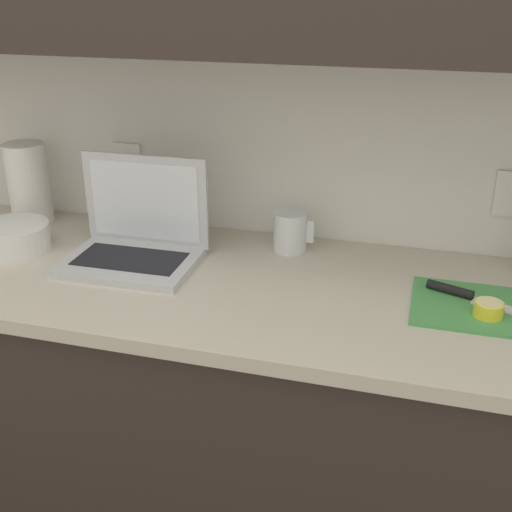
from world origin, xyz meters
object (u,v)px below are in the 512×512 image
(cutting_board, at_px, (483,308))
(lemon_half_cut, at_px, (489,309))
(measuring_cup, at_px, (290,231))
(knife, at_px, (468,295))
(paper_towel_roll, at_px, (29,184))
(bowl_white, at_px, (14,237))
(laptop, at_px, (137,237))

(cutting_board, distance_m, lemon_half_cut, 0.05)
(cutting_board, height_order, measuring_cup, measuring_cup)
(knife, bearing_deg, paper_towel_roll, -168.27)
(cutting_board, xyz_separation_m, lemon_half_cut, (0.01, -0.04, 0.02))
(cutting_board, relative_size, knife, 1.08)
(lemon_half_cut, relative_size, bowl_white, 0.33)
(knife, height_order, measuring_cup, measuring_cup)
(cutting_board, distance_m, knife, 0.05)
(measuring_cup, bearing_deg, laptop, -156.29)
(bowl_white, relative_size, paper_towel_roll, 0.81)
(knife, height_order, lemon_half_cut, lemon_half_cut)
(bowl_white, bearing_deg, cutting_board, -0.73)
(cutting_board, bearing_deg, knife, 136.80)
(cutting_board, bearing_deg, measuring_cup, 156.69)
(paper_towel_roll, bearing_deg, bowl_white, -70.50)
(cutting_board, xyz_separation_m, knife, (-0.03, 0.03, 0.01))
(knife, distance_m, lemon_half_cut, 0.08)
(measuring_cup, bearing_deg, lemon_half_cut, -26.81)
(cutting_board, relative_size, bowl_white, 1.61)
(cutting_board, relative_size, lemon_half_cut, 4.93)
(lemon_half_cut, bearing_deg, knife, 119.71)
(measuring_cup, relative_size, paper_towel_roll, 0.46)
(measuring_cup, distance_m, bowl_white, 0.76)
(laptop, relative_size, lemon_half_cut, 5.42)
(cutting_board, bearing_deg, bowl_white, 179.27)
(bowl_white, height_order, paper_towel_roll, paper_towel_roll)
(lemon_half_cut, bearing_deg, laptop, 174.22)
(cutting_board, bearing_deg, laptop, 176.83)
(cutting_board, height_order, lemon_half_cut, lemon_half_cut)
(measuring_cup, xyz_separation_m, bowl_white, (-0.73, -0.20, -0.02))
(knife, relative_size, measuring_cup, 2.62)
(paper_towel_roll, bearing_deg, knife, -8.18)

